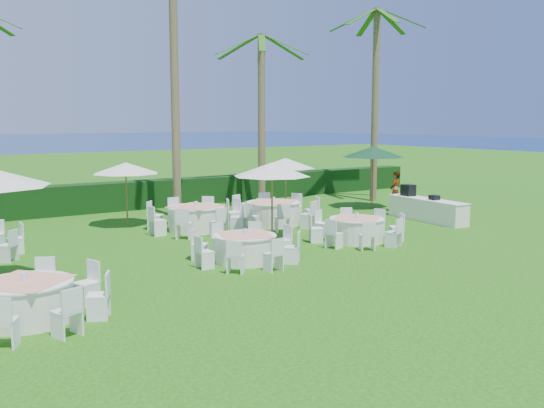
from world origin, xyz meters
The scene contains 16 objects.
ground centered at (0.00, 0.00, 0.00)m, with size 120.00×120.00×0.00m, color #1B500D.
hedge centered at (0.00, 12.00, 0.60)m, with size 34.00×1.00×1.20m, color black.
banquet_table_a centered at (-6.01, -1.02, 0.41)m, with size 3.09×3.09×0.95m.
banquet_table_b centered at (0.04, 0.83, 0.39)m, with size 2.96×2.96×0.91m.
banquet_table_c centered at (4.39, 1.20, 0.40)m, with size 2.99×2.99×0.92m.
banquet_table_e centered at (1.07, 5.76, 0.45)m, with size 3.43×3.43×1.03m.
banquet_table_f centered at (3.97, 5.25, 0.45)m, with size 3.33×3.33×1.03m.
umbrella_b centered at (2.21, 2.75, 2.28)m, with size 2.44×2.44×2.50m.
umbrella_c centered at (-0.58, 7.98, 2.11)m, with size 2.39×2.39×2.31m.
umbrella_d centered at (5.44, 6.54, 2.13)m, with size 2.35×2.35×2.34m.
umbrella_green centered at (9.90, 6.32, 2.46)m, with size 2.66×2.66×2.70m.
buffet_table centered at (9.34, 2.74, 0.45)m, with size 1.06×3.68×1.29m.
staff_person centered at (10.12, 5.16, 0.84)m, with size 0.62×0.40×1.69m, color gray.
palm_c centered at (1.80, 8.81, 6.55)m, with size 4.35×4.28×12.13m.
palm_d centered at (6.27, 9.54, 4.20)m, with size 4.40×4.01×7.52m.
palm_e centered at (11.67, 8.11, 4.92)m, with size 4.38×4.23×8.92m.
Camera 1 is at (-8.39, -12.89, 3.80)m, focal length 40.00 mm.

